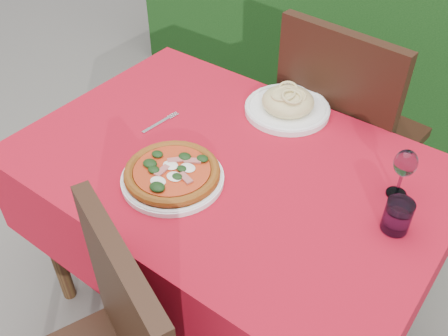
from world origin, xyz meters
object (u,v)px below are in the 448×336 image
Objects in this scene: chair_far at (343,128)px; wine_glass at (405,165)px; pizza_plate at (172,174)px; water_glass at (397,217)px; fork at (157,125)px; pasta_plate at (288,105)px.

chair_far is 6.63× the size of wine_glass.
chair_far is at bearing 129.30° from wine_glass.
pizza_plate is 2.29× the size of wine_glass.
water_glass is 0.80m from fork.
pizza_plate is 0.28m from fork.
water_glass is 0.15m from wine_glass.
water_glass is 0.57× the size of fork.
wine_glass is (0.34, -0.42, 0.27)m from chair_far.
wine_glass is at bearing 17.55° from fork.
fork is (-0.75, -0.16, -0.10)m from wine_glass.
fork is (-0.30, -0.32, -0.03)m from pasta_plate.
chair_far is at bearing 125.47° from water_glass.
wine_glass is at bearing 31.83° from pizza_plate.
pasta_plate is (0.08, 0.49, 0.00)m from pizza_plate.
chair_far is 3.56× the size of pasta_plate.
chair_far is 6.27× the size of fork.
pizza_plate is 0.50m from pasta_plate.
water_glass is (0.57, 0.20, 0.02)m from pizza_plate.
water_glass is at bearing -70.30° from wine_glass.
pizza_plate is at bearing -160.39° from water_glass.
water_glass is at bearing 19.61° from pizza_plate.
chair_far is 0.73m from fork.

